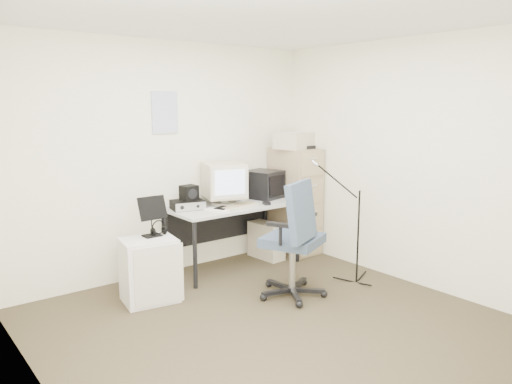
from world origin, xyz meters
TOP-DOWN VIEW (x-y plane):
  - floor at (0.00, 0.00)m, footprint 3.60×3.60m
  - ceiling at (0.00, 0.00)m, footprint 3.60×3.60m
  - wall_back at (0.00, 1.80)m, footprint 3.60×0.02m
  - wall_front at (0.00, -1.80)m, footprint 3.60×0.02m
  - wall_left at (-1.80, 0.00)m, footprint 0.02×3.60m
  - wall_right at (1.80, 0.00)m, footprint 0.02×3.60m
  - wall_calendar at (-0.02, 1.79)m, footprint 0.30×0.02m
  - filing_cabinet at (1.58, 1.48)m, footprint 0.40×0.60m
  - printer at (1.58, 1.49)m, footprint 0.56×0.45m
  - desk at (0.63, 1.45)m, footprint 1.50×0.70m
  - crt_monitor at (0.53, 1.50)m, footprint 0.54×0.55m
  - crt_tv at (1.14, 1.55)m, footprint 0.44×0.46m
  - desk_speaker at (0.85, 1.59)m, footprint 0.10×0.10m
  - keyboard at (0.57, 1.27)m, footprint 0.51×0.30m
  - mouse at (0.91, 1.22)m, footprint 0.10×0.13m
  - radio_receiver at (0.09, 1.55)m, footprint 0.38×0.31m
  - radio_speaker at (0.11, 1.54)m, footprint 0.17×0.16m
  - papers at (0.33, 1.28)m, footprint 0.28×0.33m
  - pc_tower at (1.13, 1.49)m, footprint 0.23×0.47m
  - office_chair at (0.57, 0.41)m, footprint 0.88×0.88m
  - side_cart at (-0.58, 1.14)m, footprint 0.54×0.46m
  - music_stand at (-0.50, 1.20)m, footprint 0.30×0.22m
  - headphones at (-0.43, 1.20)m, footprint 0.20×0.20m
  - mic_stand at (1.35, 0.26)m, footprint 0.02×0.02m

SIDE VIEW (x-z plane):
  - floor at x=0.00m, z-range -0.01..0.00m
  - pc_tower at x=1.13m, z-range 0.00..0.43m
  - side_cart at x=-0.58m, z-range 0.00..0.60m
  - desk at x=0.63m, z-range 0.00..0.73m
  - office_chair at x=0.57m, z-range 0.00..1.16m
  - mic_stand at x=1.35m, z-range 0.00..1.27m
  - filing_cabinet at x=1.58m, z-range 0.00..1.30m
  - headphones at x=-0.43m, z-range 0.64..0.67m
  - papers at x=0.33m, z-range 0.73..0.75m
  - keyboard at x=0.57m, z-range 0.73..0.76m
  - mouse at x=0.91m, z-range 0.73..0.76m
  - radio_receiver at x=0.09m, z-range 0.73..0.83m
  - desk_speaker at x=0.85m, z-range 0.73..0.87m
  - music_stand at x=-0.50m, z-range 0.60..1.00m
  - crt_tv at x=1.14m, z-range 0.73..1.06m
  - radio_speaker at x=0.11m, z-range 0.83..0.99m
  - crt_monitor at x=0.53m, z-range 0.73..1.20m
  - wall_back at x=0.00m, z-range 0.00..2.50m
  - wall_front at x=0.00m, z-range 0.00..2.50m
  - wall_left at x=-1.80m, z-range 0.00..2.50m
  - wall_right at x=1.80m, z-range 0.00..2.50m
  - printer at x=1.58m, z-range 1.30..1.49m
  - wall_calendar at x=-0.02m, z-range 1.53..1.97m
  - ceiling at x=0.00m, z-range 2.50..2.50m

